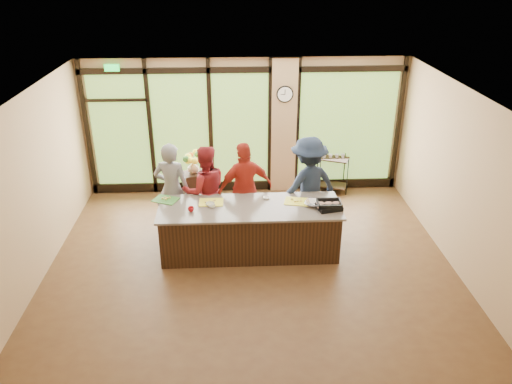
{
  "coord_description": "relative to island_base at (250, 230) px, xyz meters",
  "views": [
    {
      "loc": [
        -0.27,
        -7.47,
        4.91
      ],
      "look_at": [
        0.12,
        0.4,
        1.15
      ],
      "focal_mm": 35.0,
      "sensor_mm": 36.0,
      "label": 1
    }
  ],
  "objects": [
    {
      "name": "countertop",
      "position": [
        0.0,
        0.0,
        0.46
      ],
      "size": [
        3.2,
        1.1,
        0.04
      ],
      "primitive_type": "cube",
      "color": "gray",
      "rests_on": "island_base"
    },
    {
      "name": "mixing_bowl",
      "position": [
        1.12,
        -0.02,
        0.52
      ],
      "size": [
        0.4,
        0.4,
        0.08
      ],
      "primitive_type": "imported",
      "rotation": [
        0.0,
        0.0,
        -0.35
      ],
      "color": "silver",
      "rests_on": "countertop"
    },
    {
      "name": "cook_midleft",
      "position": [
        -0.81,
        0.76,
        0.45
      ],
      "size": [
        0.99,
        0.85,
        1.78
      ],
      "primitive_type": "imported",
      "rotation": [
        0.0,
        0.0,
        3.37
      ],
      "color": "maroon",
      "rests_on": "floor"
    },
    {
      "name": "flower_vase",
      "position": [
        -1.1,
        1.82,
        0.49
      ],
      "size": [
        0.3,
        0.3,
        0.25
      ],
      "primitive_type": "imported",
      "rotation": [
        0.0,
        0.0,
        -0.28
      ],
      "color": "#8C6E4C",
      "rests_on": "flower_stand"
    },
    {
      "name": "floor",
      "position": [
        0.0,
        -0.3,
        -0.44
      ],
      "size": [
        7.0,
        7.0,
        0.0
      ],
      "primitive_type": "plane",
      "color": "#4C2F1A",
      "rests_on": "ground"
    },
    {
      "name": "cook_midright",
      "position": [
        -0.06,
        0.72,
        0.48
      ],
      "size": [
        1.17,
        0.77,
        1.84
      ],
      "primitive_type": "imported",
      "rotation": [
        0.0,
        0.0,
        3.47
      ],
      "color": "#A02518",
      "rests_on": "floor"
    },
    {
      "name": "prep_bowl_far",
      "position": [
        0.32,
        0.3,
        0.5
      ],
      "size": [
        0.15,
        0.15,
        0.03
      ],
      "primitive_type": "imported",
      "rotation": [
        0.0,
        0.0,
        -0.18
      ],
      "color": "silver",
      "rests_on": "countertop"
    },
    {
      "name": "prep_bowl_mid",
      "position": [
        -0.66,
        0.01,
        0.5
      ],
      "size": [
        0.17,
        0.17,
        0.04
      ],
      "primitive_type": "imported",
      "rotation": [
        0.0,
        0.0,
        -0.42
      ],
      "color": "silver",
      "rests_on": "countertop"
    },
    {
      "name": "wall_clock",
      "position": [
        0.85,
        2.57,
        1.81
      ],
      "size": [
        0.36,
        0.04,
        0.36
      ],
      "color": "black",
      "rests_on": "window_wall"
    },
    {
      "name": "back_wall",
      "position": [
        0.0,
        2.7,
        1.06
      ],
      "size": [
        7.0,
        0.0,
        7.0
      ],
      "primitive_type": "plane",
      "rotation": [
        1.57,
        0.0,
        0.0
      ],
      "color": "tan",
      "rests_on": "floor"
    },
    {
      "name": "window_wall",
      "position": [
        0.16,
        2.65,
        0.95
      ],
      "size": [
        6.9,
        0.12,
        3.0
      ],
      "color": "tan",
      "rests_on": "floor"
    },
    {
      "name": "red_ramekin",
      "position": [
        -1.01,
        -0.13,
        0.52
      ],
      "size": [
        0.11,
        0.11,
        0.08
      ],
      "primitive_type": "imported",
      "rotation": [
        0.0,
        0.0,
        -0.1
      ],
      "color": "red",
      "rests_on": "countertop"
    },
    {
      "name": "island_base",
      "position": [
        0.0,
        0.0,
        0.0
      ],
      "size": [
        3.1,
        1.0,
        0.88
      ],
      "primitive_type": "cube",
      "color": "black",
      "rests_on": "floor"
    },
    {
      "name": "roasting_pan",
      "position": [
        1.37,
        -0.15,
        0.52
      ],
      "size": [
        0.47,
        0.4,
        0.07
      ],
      "primitive_type": "cube",
      "rotation": [
        0.0,
        0.0,
        0.23
      ],
      "color": "black",
      "rests_on": "countertop"
    },
    {
      "name": "right_wall",
      "position": [
        3.5,
        -0.3,
        1.06
      ],
      "size": [
        0.0,
        6.0,
        6.0
      ],
      "primitive_type": "plane",
      "rotation": [
        1.57,
        0.0,
        -1.57
      ],
      "color": "tan",
      "rests_on": "floor"
    },
    {
      "name": "cutting_board_center",
      "position": [
        -0.68,
        0.19,
        0.49
      ],
      "size": [
        0.43,
        0.32,
        0.01
      ],
      "primitive_type": "cube",
      "rotation": [
        0.0,
        0.0,
        -0.01
      ],
      "color": "yellow",
      "rests_on": "countertop"
    },
    {
      "name": "cutting_board_left",
      "position": [
        -1.5,
        0.33,
        0.49
      ],
      "size": [
        0.52,
        0.47,
        0.01
      ],
      "primitive_type": "cube",
      "rotation": [
        0.0,
        0.0,
        -0.41
      ],
      "color": "#3B812E",
      "rests_on": "countertop"
    },
    {
      "name": "left_wall",
      "position": [
        -3.5,
        -0.3,
        1.06
      ],
      "size": [
        0.0,
        6.0,
        6.0
      ],
      "primitive_type": "plane",
      "rotation": [
        1.57,
        0.0,
        1.57
      ],
      "color": "tan",
      "rests_on": "floor"
    },
    {
      "name": "prep_bowl_near",
      "position": [
        -0.69,
        0.07,
        0.5
      ],
      "size": [
        0.18,
        0.18,
        0.05
      ],
      "primitive_type": "imported",
      "rotation": [
        0.0,
        0.0,
        -0.13
      ],
      "color": "silver",
      "rests_on": "countertop"
    },
    {
      "name": "cook_right",
      "position": [
        1.14,
        0.77,
        0.51
      ],
      "size": [
        1.41,
        1.15,
        1.91
      ],
      "primitive_type": "imported",
      "rotation": [
        0.0,
        0.0,
        3.57
      ],
      "color": "#182235",
      "rests_on": "floor"
    },
    {
      "name": "bar_cart",
      "position": [
        1.95,
        2.45,
        0.11
      ],
      "size": [
        0.77,
        0.62,
        0.92
      ],
      "rotation": [
        0.0,
        0.0,
        -0.4
      ],
      "color": "black",
      "rests_on": "floor"
    },
    {
      "name": "ceiling",
      "position": [
        0.0,
        -0.3,
        2.56
      ],
      "size": [
        7.0,
        7.0,
        0.0
      ],
      "primitive_type": "plane",
      "rotation": [
        3.14,
        0.0,
        0.0
      ],
      "color": "white",
      "rests_on": "back_wall"
    },
    {
      "name": "cook_left",
      "position": [
        -1.43,
        0.75,
        0.49
      ],
      "size": [
        0.75,
        0.57,
        1.85
      ],
      "primitive_type": "imported",
      "rotation": [
        0.0,
        0.0,
        2.93
      ],
      "color": "slate",
      "rests_on": "floor"
    },
    {
      "name": "flower_stand",
      "position": [
        -1.1,
        1.82,
        -0.04
      ],
      "size": [
        0.5,
        0.5,
        0.8
      ],
      "primitive_type": "cube",
      "rotation": [
        0.0,
        0.0,
        0.28
      ],
      "color": "black",
      "rests_on": "floor"
    },
    {
      "name": "cutting_board_right",
      "position": [
        0.85,
        0.14,
        0.49
      ],
      "size": [
        0.49,
        0.41,
        0.01
      ],
      "primitive_type": "cube",
      "rotation": [
        0.0,
        0.0,
        -0.23
      ],
      "color": "yellow",
      "rests_on": "countertop"
    }
  ]
}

